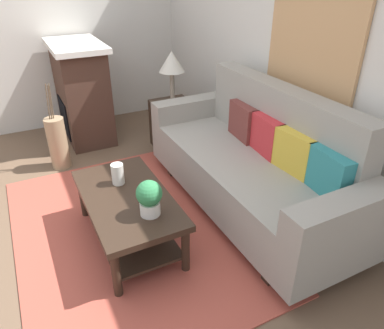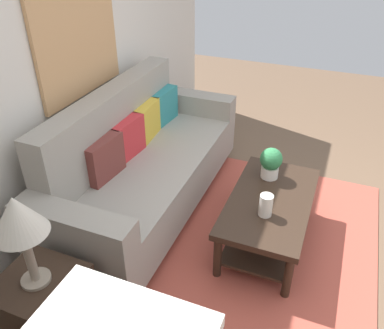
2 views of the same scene
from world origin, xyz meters
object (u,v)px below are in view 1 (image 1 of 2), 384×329
(coffee_table, at_px, (128,208))
(framed_painting, at_px, (313,33))
(fireplace, at_px, (82,92))
(floor_vase, at_px, (58,143))
(potted_plant_tabletop, at_px, (149,197))
(throw_pillow_teal, at_px, (329,173))
(side_table, at_px, (173,125))
(throw_pillow_maroon, at_px, (244,121))
(throw_pillow_mustard, at_px, (295,153))
(table_lamp, at_px, (172,64))
(throw_pillow_crimson, at_px, (267,136))
(tabletop_vase, at_px, (118,174))
(couch, at_px, (252,165))

(coffee_table, xyz_separation_m, framed_painting, (0.04, 1.58, 1.16))
(fireplace, relative_size, floor_vase, 2.09)
(coffee_table, xyz_separation_m, potted_plant_tabletop, (0.29, 0.08, 0.26))
(throw_pillow_teal, height_order, side_table, throw_pillow_teal)
(throw_pillow_maroon, xyz_separation_m, side_table, (-1.07, -0.23, -0.40))
(potted_plant_tabletop, relative_size, floor_vase, 0.47)
(throw_pillow_mustard, distance_m, throw_pillow_teal, 0.35)
(throw_pillow_maroon, relative_size, floor_vase, 0.65)
(throw_pillow_teal, relative_size, table_lamp, 0.63)
(throw_pillow_crimson, bearing_deg, throw_pillow_mustard, 0.00)
(tabletop_vase, distance_m, table_lamp, 1.62)
(throw_pillow_crimson, xyz_separation_m, side_table, (-1.42, -0.23, -0.40))
(tabletop_vase, xyz_separation_m, framed_painting, (0.24, 1.58, 0.97))
(potted_plant_tabletop, height_order, table_lamp, table_lamp)
(side_table, bearing_deg, fireplace, -132.11)
(throw_pillow_maroon, xyz_separation_m, throw_pillow_teal, (1.04, 0.00, 0.00))
(throw_pillow_maroon, distance_m, floor_vase, 1.97)
(throw_pillow_crimson, height_order, framed_painting, framed_painting)
(potted_plant_tabletop, xyz_separation_m, floor_vase, (-1.79, -0.36, -0.29))
(throw_pillow_maroon, xyz_separation_m, table_lamp, (-1.07, -0.23, 0.31))
(throw_pillow_crimson, distance_m, throw_pillow_teal, 0.70)
(couch, height_order, fireplace, fireplace)
(couch, height_order, table_lamp, table_lamp)
(framed_painting, bearing_deg, throw_pillow_mustard, -44.41)
(throw_pillow_teal, bearing_deg, table_lamp, -173.74)
(throw_pillow_crimson, height_order, tabletop_vase, throw_pillow_crimson)
(potted_plant_tabletop, xyz_separation_m, fireplace, (-2.44, 0.08, 0.02))
(fireplace, bearing_deg, floor_vase, -33.88)
(framed_painting, bearing_deg, fireplace, -146.90)
(throw_pillow_teal, relative_size, potted_plant_tabletop, 1.37)
(throw_pillow_mustard, relative_size, potted_plant_tabletop, 1.37)
(floor_vase, distance_m, framed_painting, 2.70)
(side_table, height_order, framed_painting, framed_painting)
(fireplace, bearing_deg, throw_pillow_mustard, 23.16)
(couch, relative_size, framed_painting, 2.30)
(couch, bearing_deg, framed_painting, 90.00)
(throw_pillow_mustard, distance_m, coffee_table, 1.35)
(throw_pillow_crimson, bearing_deg, framed_painting, 90.00)
(couch, height_order, floor_vase, couch)
(couch, relative_size, throw_pillow_crimson, 6.20)
(throw_pillow_mustard, relative_size, throw_pillow_teal, 1.00)
(table_lamp, distance_m, floor_vase, 1.48)
(throw_pillow_maroon, relative_size, side_table, 0.64)
(side_table, distance_m, table_lamp, 0.71)
(throw_pillow_mustard, xyz_separation_m, framed_painting, (-0.35, 0.34, 0.80))
(fireplace, bearing_deg, tabletop_vase, -4.51)
(fireplace, bearing_deg, potted_plant_tabletop, -1.78)
(tabletop_vase, bearing_deg, side_table, 139.56)
(couch, bearing_deg, throw_pillow_maroon, 160.15)
(floor_vase, bearing_deg, potted_plant_tabletop, 11.38)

